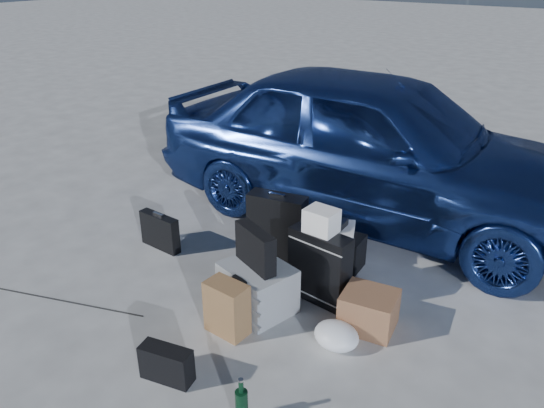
% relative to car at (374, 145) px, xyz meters
% --- Properties ---
extents(ground, '(60.00, 60.00, 0.00)m').
position_rel_car_xyz_m(ground, '(-0.00, -2.42, -0.78)').
color(ground, silver).
rests_on(ground, ground).
extents(car, '(4.63, 1.98, 1.56)m').
position_rel_car_xyz_m(car, '(0.00, 0.00, 0.00)').
color(car, navy).
rests_on(car, ground).
extents(pelican_case, '(0.61, 0.55, 0.38)m').
position_rel_car_xyz_m(pelican_case, '(0.00, -2.05, -0.59)').
color(pelican_case, gray).
rests_on(pelican_case, ground).
extents(laptop_bag, '(0.43, 0.26, 0.32)m').
position_rel_car_xyz_m(laptop_bag, '(-0.02, -2.05, -0.24)').
color(laptop_bag, black).
rests_on(laptop_bag, pelican_case).
extents(briefcase, '(0.45, 0.12, 0.34)m').
position_rel_car_xyz_m(briefcase, '(-1.32, -1.79, -0.61)').
color(briefcase, black).
rests_on(briefcase, ground).
extents(suitcase_left, '(0.54, 0.27, 0.67)m').
position_rel_car_xyz_m(suitcase_left, '(-0.25, -1.40, -0.45)').
color(suitcase_left, black).
rests_on(suitcase_left, ground).
extents(suitcase_right, '(0.52, 0.23, 0.60)m').
position_rel_car_xyz_m(suitcase_right, '(0.34, -1.67, -0.48)').
color(suitcase_right, black).
rests_on(suitcase_right, ground).
extents(white_carton, '(0.25, 0.20, 0.19)m').
position_rel_car_xyz_m(white_carton, '(0.32, -1.65, -0.08)').
color(white_carton, white).
rests_on(white_carton, suitcase_right).
extents(duffel_bag, '(0.63, 0.31, 0.31)m').
position_rel_car_xyz_m(duffel_bag, '(0.13, -1.12, -0.63)').
color(duffel_bag, black).
rests_on(duffel_bag, ground).
extents(flat_box_white, '(0.52, 0.46, 0.07)m').
position_rel_car_xyz_m(flat_box_white, '(0.14, -1.14, -0.44)').
color(flat_box_white, white).
rests_on(flat_box_white, duffel_bag).
extents(flat_box_black, '(0.28, 0.21, 0.06)m').
position_rel_car_xyz_m(flat_box_black, '(0.13, -1.13, -0.37)').
color(flat_box_black, black).
rests_on(flat_box_black, flat_box_white).
extents(kraft_bag, '(0.32, 0.21, 0.41)m').
position_rel_car_xyz_m(kraft_bag, '(-0.01, -2.41, -0.57)').
color(kraft_bag, '#946840').
rests_on(kraft_bag, ground).
extents(cardboard_box, '(0.43, 0.39, 0.29)m').
position_rel_car_xyz_m(cardboard_box, '(0.82, -1.77, -0.63)').
color(cardboard_box, brown).
rests_on(cardboard_box, ground).
extents(plastic_bag, '(0.35, 0.31, 0.18)m').
position_rel_car_xyz_m(plastic_bag, '(0.73, -2.10, -0.69)').
color(plastic_bag, white).
rests_on(plastic_bag, ground).
extents(messenger_bag, '(0.37, 0.20, 0.25)m').
position_rel_car_xyz_m(messenger_bag, '(-0.03, -3.02, -0.66)').
color(messenger_bag, black).
rests_on(messenger_bag, ground).
extents(green_bottle, '(0.09, 0.09, 0.31)m').
position_rel_car_xyz_m(green_bottle, '(0.58, -3.02, -0.63)').
color(green_bottle, black).
rests_on(green_bottle, ground).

